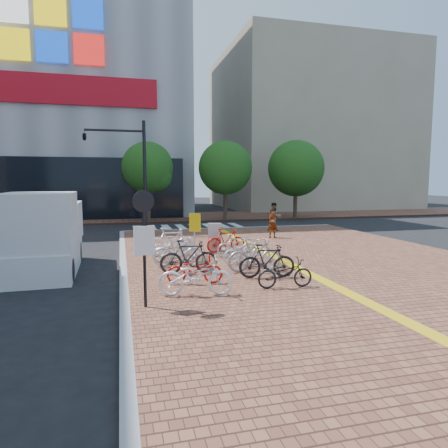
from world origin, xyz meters
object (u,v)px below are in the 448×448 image
object	(u,v)px
box_truck	(45,235)
bike_1	(195,269)
bike_0	(196,276)
bike_9	(245,252)
bike_8	(255,255)
bike_11	(226,241)
pedestrian_a	(273,223)
notice_sign	(144,234)
bike_10	(237,246)
bike_6	(285,273)
yellow_sign	(195,226)
bike_3	(179,251)
bike_7	(267,261)
bike_2	(189,257)
utility_box	(214,237)
bike_5	(171,241)
traffic_light_pole	(117,156)
bike_4	(174,250)
pedestrian_b	(275,217)

from	to	relation	value
box_truck	bike_1	bearing A→B (deg)	-35.91
bike_0	bike_9	size ratio (longest dim) A/B	1.16
bike_8	bike_11	bearing A→B (deg)	-0.92
pedestrian_a	notice_sign	world-z (taller)	notice_sign
bike_8	bike_10	bearing A→B (deg)	-3.13
bike_9	bike_6	bearing A→B (deg)	171.46
bike_10	pedestrian_a	xyz separation A→B (m)	(3.47, 4.90, 0.31)
yellow_sign	bike_3	bearing A→B (deg)	-115.17
notice_sign	bike_7	bearing A→B (deg)	27.51
bike_9	bike_8	bearing A→B (deg)	167.53
bike_3	bike_10	size ratio (longest dim) A/B	1.17
bike_2	bike_6	distance (m)	3.40
utility_box	box_truck	xyz separation A→B (m)	(-6.57, -1.98, 0.58)
bike_6	notice_sign	world-z (taller)	notice_sign
bike_11	yellow_sign	bearing A→B (deg)	98.19
bike_7	box_truck	distance (m)	7.80
bike_1	box_truck	distance (m)	5.85
bike_5	utility_box	distance (m)	2.12
bike_7	pedestrian_a	bearing A→B (deg)	-15.54
bike_2	traffic_light_pole	size ratio (longest dim) A/B	0.30
bike_1	bike_2	distance (m)	1.31
bike_11	bike_9	bearing A→B (deg)	178.11
yellow_sign	bike_2	bearing A→B (deg)	-103.79
bike_6	yellow_sign	world-z (taller)	yellow_sign
bike_8	bike_10	world-z (taller)	bike_8
bike_8	notice_sign	bearing A→B (deg)	126.18
bike_11	traffic_light_pole	size ratio (longest dim) A/B	0.27
bike_3	pedestrian_a	xyz separation A→B (m)	(5.95, 5.95, 0.23)
bike_7	box_truck	world-z (taller)	box_truck
bike_2	utility_box	size ratio (longest dim) A/B	1.58
bike_7	bike_8	distance (m)	0.92
utility_box	pedestrian_a	bearing A→B (deg)	37.49
bike_8	bike_0	bearing A→B (deg)	131.16
bike_7	bike_4	bearing A→B (deg)	45.10
bike_8	bike_2	bearing A→B (deg)	82.58
pedestrian_a	utility_box	xyz separation A→B (m)	(-3.95, -3.03, -0.18)
bike_1	pedestrian_a	bearing A→B (deg)	-26.19
yellow_sign	box_truck	size ratio (longest dim) A/B	0.35
bike_1	bike_2	size ratio (longest dim) A/B	0.87
utility_box	traffic_light_pole	distance (m)	8.63
bike_10	pedestrian_a	distance (m)	6.01
bike_3	notice_sign	world-z (taller)	notice_sign
bike_4	utility_box	distance (m)	2.85
bike_4	notice_sign	distance (m)	5.66
bike_1	box_truck	size ratio (longest dim) A/B	0.34
bike_1	traffic_light_pole	distance (m)	12.79
bike_3	traffic_light_pole	distance (m)	10.46
bike_4	pedestrian_b	bearing A→B (deg)	-34.34
pedestrian_a	traffic_light_pole	bearing A→B (deg)	143.82
bike_5	notice_sign	bearing A→B (deg)	169.73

